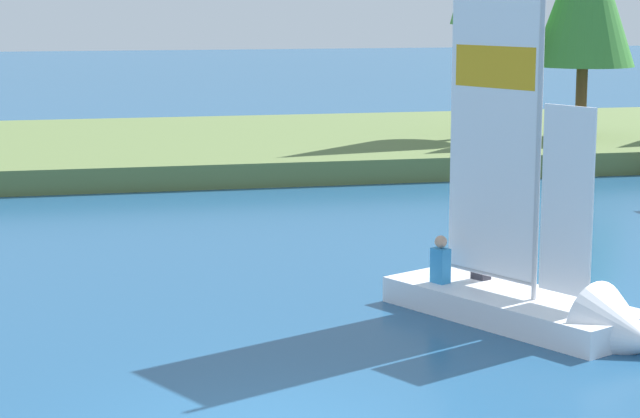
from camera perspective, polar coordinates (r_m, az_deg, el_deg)
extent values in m
cube|color=#5B703D|center=(37.03, -8.84, 2.86)|extent=(80.00, 12.67, 0.65)
cylinder|color=brown|center=(37.40, 8.18, 6.11)|extent=(0.32, 0.32, 3.46)
cylinder|color=brown|center=(37.76, 12.40, 5.05)|extent=(0.35, 0.35, 2.18)
cube|color=white|center=(18.71, 9.19, -4.65)|extent=(3.31, 4.48, 0.41)
cone|color=white|center=(17.43, 14.42, -5.94)|extent=(1.73, 1.58, 1.41)
cylinder|color=#B7B7BC|center=(17.89, 10.49, 4.90)|extent=(0.08, 0.08, 5.89)
cube|color=white|center=(18.49, 8.35, 5.03)|extent=(0.84, 1.62, 5.33)
cube|color=orange|center=(18.45, 8.39, 6.74)|extent=(0.77, 1.46, 0.64)
cube|color=white|center=(17.71, 11.75, 0.38)|extent=(0.45, 0.85, 2.78)
cylinder|color=#B7B7BC|center=(18.91, 8.14, -3.13)|extent=(0.87, 1.63, 0.06)
cube|color=#338CCC|center=(19.16, 5.79, -2.71)|extent=(0.31, 0.34, 0.56)
sphere|color=tan|center=(19.08, 5.81, -1.57)|extent=(0.20, 0.20, 0.20)
cube|color=#26262D|center=(19.49, 7.72, -2.64)|extent=(0.31, 0.34, 0.49)
sphere|color=tan|center=(19.41, 7.75, -1.62)|extent=(0.20, 0.20, 0.20)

